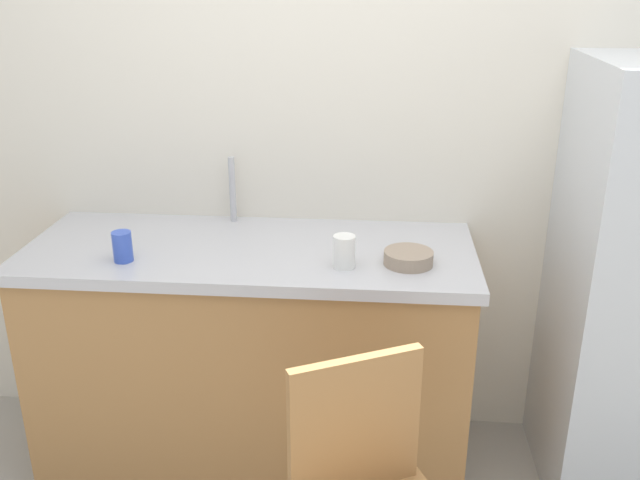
# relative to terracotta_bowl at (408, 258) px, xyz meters

# --- Properties ---
(back_wall) EXTENTS (4.80, 0.10, 2.48)m
(back_wall) POSITION_rel_terracotta_bowl_xyz_m (-0.18, 0.46, 0.33)
(back_wall) COLOR silver
(back_wall) RESTS_ON ground_plane
(cabinet_base) EXTENTS (1.52, 0.60, 0.85)m
(cabinet_base) POSITION_rel_terracotta_bowl_xyz_m (-0.54, 0.11, -0.49)
(cabinet_base) COLOR #A87542
(cabinet_base) RESTS_ON ground_plane
(countertop) EXTENTS (1.56, 0.64, 0.04)m
(countertop) POSITION_rel_terracotta_bowl_xyz_m (-0.54, 0.11, -0.04)
(countertop) COLOR #B7B7BC
(countertop) RESTS_ON cabinet_base
(faucet) EXTENTS (0.02, 0.02, 0.25)m
(faucet) POSITION_rel_terracotta_bowl_xyz_m (-0.65, 0.36, 0.10)
(faucet) COLOR #B7B7BC
(faucet) RESTS_ON countertop
(terracotta_bowl) EXTENTS (0.16, 0.16, 0.05)m
(terracotta_bowl) POSITION_rel_terracotta_bowl_xyz_m (0.00, 0.00, 0.00)
(terracotta_bowl) COLOR gray
(terracotta_bowl) RESTS_ON countertop
(cup_blue) EXTENTS (0.06, 0.06, 0.10)m
(cup_blue) POSITION_rel_terracotta_bowl_xyz_m (-0.93, -0.05, 0.03)
(cup_blue) COLOR blue
(cup_blue) RESTS_ON countertop
(cup_white) EXTENTS (0.07, 0.07, 0.11)m
(cup_white) POSITION_rel_terracotta_bowl_xyz_m (-0.21, -0.04, 0.03)
(cup_white) COLOR white
(cup_white) RESTS_ON countertop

